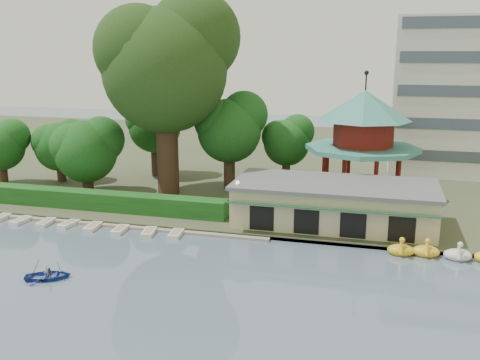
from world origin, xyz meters
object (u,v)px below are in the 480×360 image
(pavilion, at_px, (363,133))
(big_tree, at_px, (167,60))
(boathouse, at_px, (334,203))
(dock, at_px, (97,222))
(rowboat_with_passengers, at_px, (48,273))

(pavilion, relative_size, big_tree, 0.61)
(boathouse, xyz_separation_m, big_tree, (-18.82, 6.24, 12.82))
(dock, height_order, pavilion, pavilion)
(dock, distance_m, boathouse, 22.62)
(big_tree, bearing_deg, dock, -106.11)
(dock, bearing_deg, boathouse, 12.24)
(dock, height_order, boathouse, boathouse)
(dock, relative_size, rowboat_with_passengers, 6.19)
(dock, xyz_separation_m, big_tree, (3.18, 11.02, 15.07))
(pavilion, height_order, big_tree, big_tree)
(dock, bearing_deg, pavilion, 31.66)
(dock, bearing_deg, big_tree, 73.89)
(dock, relative_size, boathouse, 1.83)
(boathouse, distance_m, pavilion, 11.43)
(big_tree, bearing_deg, rowboat_with_passengers, -90.33)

